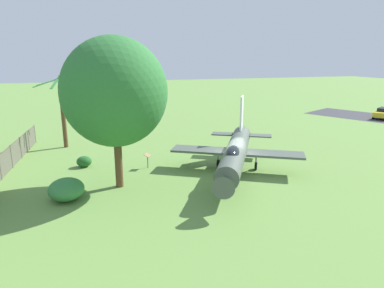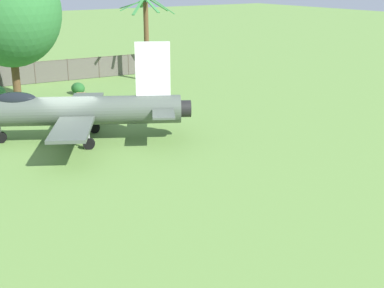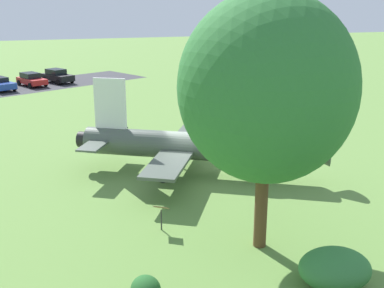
{
  "view_description": "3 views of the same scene",
  "coord_description": "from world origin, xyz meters",
  "px_view_note": "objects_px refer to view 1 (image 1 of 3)",
  "views": [
    {
      "loc": [
        -10.21,
        -22.0,
        8.41
      ],
      "look_at": [
        -3.37,
        -0.05,
        2.5
      ],
      "focal_mm": 32.13,
      "sensor_mm": 36.0,
      "label": 1
    },
    {
      "loc": [
        25.71,
        -9.59,
        8.47
      ],
      "look_at": [
        7.89,
        2.5,
        1.5
      ],
      "focal_mm": 49.29,
      "sensor_mm": 36.0,
      "label": 2
    },
    {
      "loc": [
        -23.72,
        7.61,
        9.23
      ],
      "look_at": [
        0.64,
        -0.29,
        1.56
      ],
      "focal_mm": 45.08,
      "sensor_mm": 36.0,
      "label": 3
    }
  ],
  "objects_px": {
    "display_jet": "(236,152)",
    "shrub_by_tree": "(66,189)",
    "parked_car_yellow": "(384,113)",
    "shade_tree": "(115,92)",
    "info_plaque": "(148,157)",
    "palm_tree": "(63,108)",
    "shrub_near_fence": "(84,162)"
  },
  "relations": [
    {
      "from": "shrub_by_tree",
      "to": "parked_car_yellow",
      "type": "distance_m",
      "value": 43.97
    },
    {
      "from": "display_jet",
      "to": "shade_tree",
      "type": "distance_m",
      "value": 9.41
    },
    {
      "from": "shade_tree",
      "to": "shrub_near_fence",
      "type": "relative_size",
      "value": 8.41
    },
    {
      "from": "shrub_near_fence",
      "to": "shade_tree",
      "type": "bearing_deg",
      "value": -66.21
    },
    {
      "from": "shrub_by_tree",
      "to": "info_plaque",
      "type": "height_order",
      "value": "shrub_by_tree"
    },
    {
      "from": "info_plaque",
      "to": "parked_car_yellow",
      "type": "height_order",
      "value": "parked_car_yellow"
    },
    {
      "from": "palm_tree",
      "to": "shrub_near_fence",
      "type": "distance_m",
      "value": 7.71
    },
    {
      "from": "shrub_near_fence",
      "to": "info_plaque",
      "type": "bearing_deg",
      "value": -20.11
    },
    {
      "from": "display_jet",
      "to": "parked_car_yellow",
      "type": "height_order",
      "value": "display_jet"
    },
    {
      "from": "display_jet",
      "to": "palm_tree",
      "type": "bearing_deg",
      "value": -105.14
    },
    {
      "from": "info_plaque",
      "to": "shrub_by_tree",
      "type": "bearing_deg",
      "value": -142.0
    },
    {
      "from": "display_jet",
      "to": "palm_tree",
      "type": "relative_size",
      "value": 1.86
    },
    {
      "from": "info_plaque",
      "to": "parked_car_yellow",
      "type": "relative_size",
      "value": 0.25
    },
    {
      "from": "display_jet",
      "to": "parked_car_yellow",
      "type": "distance_m",
      "value": 33.07
    },
    {
      "from": "shade_tree",
      "to": "shrub_near_fence",
      "type": "distance_m",
      "value": 7.99
    },
    {
      "from": "palm_tree",
      "to": "shrub_near_fence",
      "type": "bearing_deg",
      "value": -76.68
    },
    {
      "from": "parked_car_yellow",
      "to": "shade_tree",
      "type": "bearing_deg",
      "value": -8.97
    },
    {
      "from": "display_jet",
      "to": "shade_tree",
      "type": "relative_size",
      "value": 1.32
    },
    {
      "from": "palm_tree",
      "to": "shade_tree",
      "type": "bearing_deg",
      "value": -72.06
    },
    {
      "from": "parked_car_yellow",
      "to": "shrub_by_tree",
      "type": "bearing_deg",
      "value": -9.13
    },
    {
      "from": "display_jet",
      "to": "info_plaque",
      "type": "xyz_separation_m",
      "value": [
        -5.77,
        3.48,
        -0.86
      ]
    },
    {
      "from": "display_jet",
      "to": "shrub_by_tree",
      "type": "distance_m",
      "value": 11.62
    },
    {
      "from": "palm_tree",
      "to": "parked_car_yellow",
      "type": "xyz_separation_m",
      "value": [
        41.42,
        3.24,
        -2.97
      ]
    },
    {
      "from": "display_jet",
      "to": "parked_car_yellow",
      "type": "xyz_separation_m",
      "value": [
        29.34,
        15.23,
        -0.95
      ]
    },
    {
      "from": "palm_tree",
      "to": "parked_car_yellow",
      "type": "height_order",
      "value": "palm_tree"
    },
    {
      "from": "shrub_by_tree",
      "to": "info_plaque",
      "type": "distance_m",
      "value": 7.3
    },
    {
      "from": "info_plaque",
      "to": "parked_car_yellow",
      "type": "xyz_separation_m",
      "value": [
        35.11,
        11.75,
        -0.09
      ]
    },
    {
      "from": "palm_tree",
      "to": "parked_car_yellow",
      "type": "bearing_deg",
      "value": 4.48
    },
    {
      "from": "display_jet",
      "to": "shrub_near_fence",
      "type": "xyz_separation_m",
      "value": [
        -10.48,
        5.2,
        -1.28
      ]
    },
    {
      "from": "palm_tree",
      "to": "info_plaque",
      "type": "relative_size",
      "value": 5.99
    },
    {
      "from": "palm_tree",
      "to": "parked_car_yellow",
      "type": "relative_size",
      "value": 1.51
    },
    {
      "from": "shrub_near_fence",
      "to": "parked_car_yellow",
      "type": "height_order",
      "value": "parked_car_yellow"
    }
  ]
}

